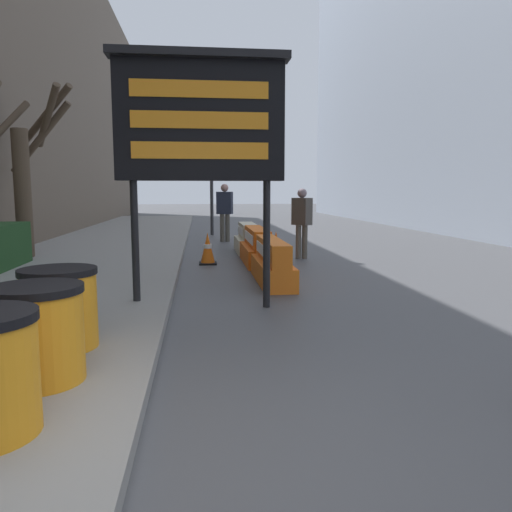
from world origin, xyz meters
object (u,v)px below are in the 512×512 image
Objects in this scene: traffic_cone_near at (276,246)px; jersey_barrier_orange_near at (272,264)px; barrel_drum_middle at (38,333)px; jersey_barrier_orange_far at (257,248)px; barrel_drum_back at (59,308)px; traffic_cone_far at (208,249)px; pedestrian_worker at (225,208)px; traffic_cone_mid at (242,240)px; traffic_light_near_curb at (211,161)px; jersey_barrier_cream at (248,240)px; pedestrian_passerby at (302,217)px; message_board at (200,121)px.

jersey_barrier_orange_near is at bearing -100.00° from traffic_cone_near.
jersey_barrier_orange_far is at bearing 70.33° from barrel_drum_middle.
traffic_cone_far is at bearing 76.45° from barrel_drum_back.
pedestrian_worker is at bearing 102.76° from traffic_cone_near.
traffic_cone_mid is at bearing 93.15° from jersey_barrier_orange_far.
barrel_drum_back is at bearing -97.49° from traffic_light_near_curb.
jersey_barrier_cream is (-0.00, 2.10, -0.01)m from jersey_barrier_orange_far.
jersey_barrier_orange_near is 3.26× the size of traffic_cone_near.
traffic_cone_mid is at bearing -2.10° from pedestrian_passerby.
pedestrian_worker is at bearing 93.67° from jersey_barrier_orange_near.
traffic_cone_far is (0.14, 4.24, -2.19)m from message_board.
pedestrian_passerby is at bearing -50.42° from jersey_barrier_cream.
traffic_cone_near is (0.52, 0.59, -0.02)m from jersey_barrier_orange_far.
pedestrian_worker is at bearing 99.34° from jersey_barrier_cream.
traffic_cone_near is 1.72m from traffic_cone_far.
traffic_cone_near is at bearing 48.69° from jersey_barrier_orange_far.
jersey_barrier_orange_far is (2.53, 7.08, -0.17)m from barrel_drum_middle.
traffic_cone_near is at bearing 69.91° from message_board.
barrel_drum_middle is at bearing -104.12° from traffic_cone_mid.
traffic_light_near_curb reaches higher than traffic_cone_far.
message_board is (1.36, 1.99, 2.02)m from barrel_drum_back.
barrel_drum_back is 11.38m from pedestrian_worker.
message_board is at bearing -123.55° from jersey_barrier_orange_near.
jersey_barrier_orange_far is 1.10m from traffic_cone_far.
jersey_barrier_orange_far is 5.02m from pedestrian_worker.
barrel_drum_back reaches higher than traffic_cone_near.
traffic_cone_far is (-1.10, 0.01, -0.01)m from jersey_barrier_orange_far.
traffic_cone_near is (3.12, 6.81, -0.19)m from barrel_drum_back.
pedestrian_worker is at bearing 79.18° from barrel_drum_back.
jersey_barrier_orange_far reaches higher than traffic_cone_near.
traffic_light_near_curb is at bearing -64.61° from pedestrian_worker.
traffic_cone_near is at bearing 80.00° from jersey_barrier_orange_near.
message_board reaches higher than jersey_barrier_orange_near.
pedestrian_worker is (2.13, 11.16, 0.57)m from barrel_drum_back.
jersey_barrier_orange_near is (1.24, 1.87, -2.20)m from message_board.
message_board reaches higher than pedestrian_worker.
traffic_cone_near is 1.11× the size of traffic_cone_mid.
jersey_barrier_cream is at bearing 90.00° from jersey_barrier_orange_far.
pedestrian_passerby reaches higher than barrel_drum_back.
traffic_cone_mid is (-0.13, 0.35, -0.04)m from jersey_barrier_cream.
jersey_barrier_orange_far reaches higher than traffic_cone_mid.
traffic_cone_mid is 5.52m from traffic_light_near_curb.
traffic_cone_near reaches higher than traffic_cone_mid.
jersey_barrier_orange_near is 4.80m from traffic_cone_mid.
barrel_drum_back is 0.21× the size of traffic_light_near_curb.
barrel_drum_back is 0.22× the size of message_board.
barrel_drum_back is at bearing 112.88° from pedestrian_passerby.
jersey_barrier_orange_far is at bearing 90.00° from jersey_barrier_orange_near.
message_board is 1.58× the size of jersey_barrier_orange_far.
jersey_barrier_orange_far is at bearing 73.62° from message_board.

